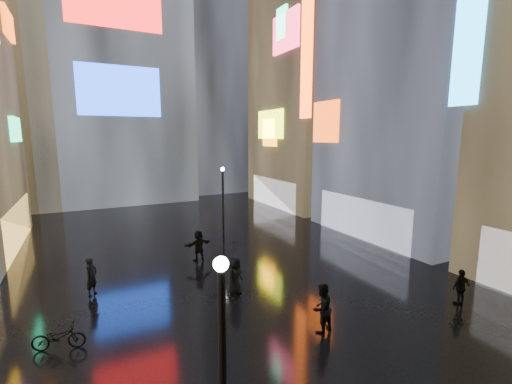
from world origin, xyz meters
TOP-DOWN VIEW (x-y plane):
  - ground at (0.00, 20.00)m, footprint 140.00×140.00m
  - building_right_mid at (15.98, 17.01)m, footprint 10.28×13.70m
  - building_right_far at (15.98, 30.00)m, footprint 10.28×12.00m
  - tower_main at (-3.00, 43.97)m, footprint 16.00×14.20m
  - tower_flank_right at (9.00, 46.00)m, footprint 12.00×12.00m
  - lamp_near at (-4.53, 4.44)m, footprint 0.30×0.30m
  - lamp_far at (2.35, 22.19)m, footprint 0.30×0.30m
  - pedestrian_1 at (1.01, 8.40)m, footprint 1.07×0.92m
  - pedestrian_3 at (7.85, 7.34)m, footprint 1.00×0.50m
  - pedestrian_4 at (-0.70, 12.83)m, footprint 1.04×0.92m
  - pedestrian_5 at (-0.90, 17.91)m, footprint 1.80×0.85m
  - pedestrian_6 at (-6.79, 15.76)m, footprint 0.74×0.79m
  - umbrella_2 at (-0.70, 12.83)m, footprint 1.16×1.14m
  - bicycle at (-7.96, 11.62)m, footprint 1.88×1.07m

SIDE VIEW (x-z plane):
  - ground at x=0.00m, z-range 0.00..0.00m
  - bicycle at x=-7.96m, z-range 0.00..0.93m
  - pedestrian_3 at x=7.85m, z-range 0.00..1.64m
  - pedestrian_4 at x=-0.70m, z-range 0.00..1.79m
  - pedestrian_6 at x=-6.79m, z-range 0.00..1.81m
  - pedestrian_5 at x=-0.90m, z-range 0.00..1.86m
  - pedestrian_1 at x=1.01m, z-range 0.00..1.92m
  - umbrella_2 at x=-0.70m, z-range 1.79..2.66m
  - lamp_near at x=-4.53m, z-range 0.34..5.54m
  - lamp_far at x=2.35m, z-range 0.34..5.54m
  - building_right_far at x=15.98m, z-range -0.02..27.98m
  - building_right_mid at x=15.98m, z-range -0.01..29.99m
  - tower_flank_right at x=9.00m, z-range 0.00..34.00m
  - tower_main at x=-3.00m, z-range 0.01..42.01m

